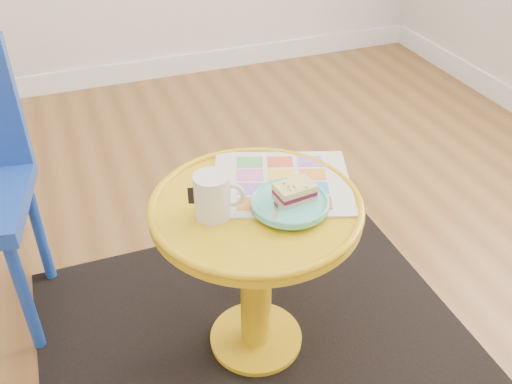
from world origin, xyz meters
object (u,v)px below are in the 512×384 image
object	(u,v)px
newspaper	(282,183)
mug	(213,195)
plate	(290,203)
side_table	(256,248)

from	to	relation	value
newspaper	mug	distance (m)	0.24
mug	plate	bearing A→B (deg)	8.49
newspaper	plate	size ratio (longest dim) A/B	1.86
mug	plate	world-z (taller)	mug
mug	plate	distance (m)	0.20
side_table	plate	bearing A→B (deg)	-36.11
side_table	newspaper	world-z (taller)	newspaper
side_table	mug	xyz separation A→B (m)	(-0.12, -0.01, 0.21)
side_table	newspaper	size ratio (longest dim) A/B	1.50
newspaper	side_table	bearing A→B (deg)	-127.51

